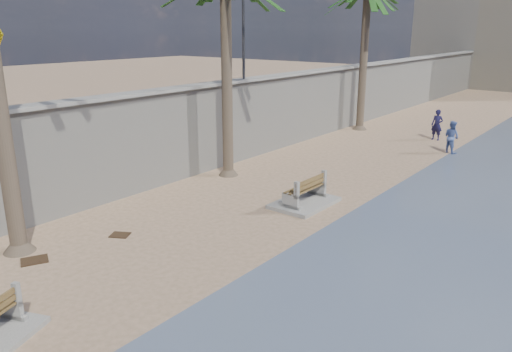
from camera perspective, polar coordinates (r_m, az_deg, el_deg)
The scene contains 9 objects.
ground_plane at distance 11.82m, azimuth -19.99°, elevation -13.79°, with size 140.00×140.00×0.00m, color tan.
seawall at distance 29.09m, azimuth 8.64°, elevation 8.48°, with size 0.45×70.00×3.50m, color gray.
wall_cap at distance 28.89m, azimuth 8.80°, elevation 12.02°, with size 0.80×70.00×0.12m, color gray.
bench_far at distance 16.93m, azimuth 5.59°, elevation -1.92°, with size 1.59×2.32×0.96m.
streetlight at distance 22.14m, azimuth -1.46°, elevation 18.86°, with size 0.28×0.28×5.12m.
person_a at distance 28.23m, azimuth 20.01°, elevation 5.75°, with size 0.67×0.46×1.87m, color #151335.
person_b at distance 25.53m, azimuth 21.47°, elevation 4.36°, with size 0.83×0.64×1.72m, color #4E63A2.
debris_b at distance 14.25m, azimuth -23.99°, elevation -8.80°, with size 0.66×0.53×0.03m, color #382616.
debris_d at distance 15.07m, azimuth -15.28°, elevation -6.52°, with size 0.53×0.42×0.03m, color #382616.
Camera 1 is at (8.97, -5.08, 5.79)m, focal length 35.00 mm.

